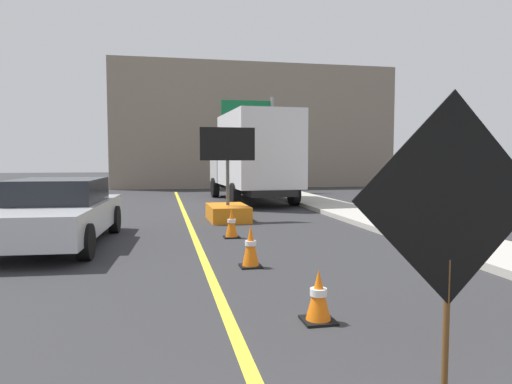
{
  "coord_description": "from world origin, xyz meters",
  "views": [
    {
      "loc": [
        -0.72,
        -1.05,
        1.83
      ],
      "look_at": [
        0.57,
        5.27,
        1.35
      ],
      "focal_mm": 32.55,
      "sensor_mm": 36.0,
      "label": 1
    }
  ],
  "objects_px": {
    "arrow_board_trailer": "(228,204)",
    "highway_guide_sign": "(258,127)",
    "box_truck": "(253,156)",
    "roadwork_sign": "(450,205)",
    "pickup_car": "(56,212)",
    "traffic_cone_near_sign": "(318,296)",
    "traffic_cone_far_lane": "(232,223)",
    "traffic_cone_mid_lane": "(251,246)"
  },
  "relations": [
    {
      "from": "highway_guide_sign",
      "to": "traffic_cone_near_sign",
      "type": "distance_m",
      "value": 19.68
    },
    {
      "from": "roadwork_sign",
      "to": "pickup_car",
      "type": "bearing_deg",
      "value": 121.2
    },
    {
      "from": "roadwork_sign",
      "to": "traffic_cone_mid_lane",
      "type": "bearing_deg",
      "value": 99.11
    },
    {
      "from": "traffic_cone_near_sign",
      "to": "traffic_cone_far_lane",
      "type": "distance_m",
      "value": 5.6
    },
    {
      "from": "traffic_cone_far_lane",
      "to": "roadwork_sign",
      "type": "bearing_deg",
      "value": -85.34
    },
    {
      "from": "arrow_board_trailer",
      "to": "traffic_cone_mid_lane",
      "type": "height_order",
      "value": "arrow_board_trailer"
    },
    {
      "from": "box_truck",
      "to": "pickup_car",
      "type": "relative_size",
      "value": 1.48
    },
    {
      "from": "roadwork_sign",
      "to": "arrow_board_trailer",
      "type": "relative_size",
      "value": 0.86
    },
    {
      "from": "roadwork_sign",
      "to": "box_truck",
      "type": "xyz_separation_m",
      "value": [
        1.56,
        15.66,
        0.44
      ]
    },
    {
      "from": "arrow_board_trailer",
      "to": "highway_guide_sign",
      "type": "relative_size",
      "value": 0.54
    },
    {
      "from": "arrow_board_trailer",
      "to": "roadwork_sign",
      "type": "bearing_deg",
      "value": -88.5
    },
    {
      "from": "roadwork_sign",
      "to": "box_truck",
      "type": "height_order",
      "value": "box_truck"
    },
    {
      "from": "roadwork_sign",
      "to": "arrow_board_trailer",
      "type": "bearing_deg",
      "value": 91.5
    },
    {
      "from": "arrow_board_trailer",
      "to": "highway_guide_sign",
      "type": "bearing_deg",
      "value": 73.76
    },
    {
      "from": "pickup_car",
      "to": "highway_guide_sign",
      "type": "relative_size",
      "value": 0.95
    },
    {
      "from": "box_truck",
      "to": "roadwork_sign",
      "type": "bearing_deg",
      "value": -95.7
    },
    {
      "from": "box_truck",
      "to": "highway_guide_sign",
      "type": "height_order",
      "value": "highway_guide_sign"
    },
    {
      "from": "traffic_cone_mid_lane",
      "to": "traffic_cone_near_sign",
      "type": "bearing_deg",
      "value": -84.72
    },
    {
      "from": "box_truck",
      "to": "traffic_cone_far_lane",
      "type": "distance_m",
      "value": 8.8
    },
    {
      "from": "highway_guide_sign",
      "to": "traffic_cone_near_sign",
      "type": "relative_size",
      "value": 8.46
    },
    {
      "from": "box_truck",
      "to": "arrow_board_trailer",
      "type": "bearing_deg",
      "value": -108.51
    },
    {
      "from": "box_truck",
      "to": "traffic_cone_near_sign",
      "type": "xyz_separation_m",
      "value": [
        -2.02,
        -13.98,
        -1.62
      ]
    },
    {
      "from": "traffic_cone_near_sign",
      "to": "roadwork_sign",
      "type": "bearing_deg",
      "value": -74.88
    },
    {
      "from": "pickup_car",
      "to": "traffic_cone_far_lane",
      "type": "height_order",
      "value": "pickup_car"
    },
    {
      "from": "highway_guide_sign",
      "to": "roadwork_sign",
      "type": "bearing_deg",
      "value": -97.74
    },
    {
      "from": "box_truck",
      "to": "traffic_cone_mid_lane",
      "type": "relative_size",
      "value": 9.9
    },
    {
      "from": "highway_guide_sign",
      "to": "traffic_cone_near_sign",
      "type": "xyz_separation_m",
      "value": [
        -3.28,
        -19.15,
        -3.13
      ]
    },
    {
      "from": "box_truck",
      "to": "traffic_cone_near_sign",
      "type": "relative_size",
      "value": 11.94
    },
    {
      "from": "box_truck",
      "to": "traffic_cone_mid_lane",
      "type": "bearing_deg",
      "value": -101.36
    },
    {
      "from": "roadwork_sign",
      "to": "traffic_cone_near_sign",
      "type": "relative_size",
      "value": 3.95
    },
    {
      "from": "arrow_board_trailer",
      "to": "traffic_cone_mid_lane",
      "type": "xyz_separation_m",
      "value": [
        -0.44,
        -5.81,
        -0.13
      ]
    },
    {
      "from": "traffic_cone_far_lane",
      "to": "arrow_board_trailer",
      "type": "bearing_deg",
      "value": 83.62
    },
    {
      "from": "highway_guide_sign",
      "to": "box_truck",
      "type": "bearing_deg",
      "value": -103.78
    },
    {
      "from": "arrow_board_trailer",
      "to": "traffic_cone_near_sign",
      "type": "distance_m",
      "value": 8.52
    },
    {
      "from": "arrow_board_trailer",
      "to": "box_truck",
      "type": "relative_size",
      "value": 0.38
    },
    {
      "from": "box_truck",
      "to": "traffic_cone_far_lane",
      "type": "height_order",
      "value": "box_truck"
    },
    {
      "from": "roadwork_sign",
      "to": "arrow_board_trailer",
      "type": "distance_m",
      "value": 10.24
    },
    {
      "from": "arrow_board_trailer",
      "to": "traffic_cone_mid_lane",
      "type": "relative_size",
      "value": 3.79
    },
    {
      "from": "pickup_car",
      "to": "roadwork_sign",
      "type": "bearing_deg",
      "value": -58.8
    },
    {
      "from": "arrow_board_trailer",
      "to": "highway_guide_sign",
      "type": "height_order",
      "value": "highway_guide_sign"
    },
    {
      "from": "highway_guide_sign",
      "to": "traffic_cone_far_lane",
      "type": "relative_size",
      "value": 7.36
    },
    {
      "from": "arrow_board_trailer",
      "to": "box_truck",
      "type": "bearing_deg",
      "value": 71.49
    }
  ]
}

